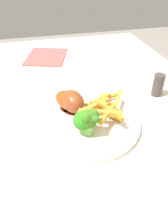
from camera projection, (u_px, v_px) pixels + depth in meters
name	position (u px, v px, depth m)	size (l,w,h in m)	color
dining_table	(88.00, 156.00, 0.58)	(1.26, 0.75, 0.72)	beige
dinner_plate	(84.00, 121.00, 0.52)	(0.26, 0.26, 0.01)	white
broccoli_floret_front	(84.00, 120.00, 0.46)	(0.04, 0.05, 0.06)	#79AB57
broccoli_floret_middle	(89.00, 120.00, 0.45)	(0.04, 0.05, 0.06)	#77BA4E
carrot_fries_pile	(103.00, 108.00, 0.52)	(0.15, 0.13, 0.04)	orange
chicken_drumstick_near	(73.00, 102.00, 0.53)	(0.12, 0.07, 0.05)	#5C2110
chicken_drumstick_far	(70.00, 101.00, 0.54)	(0.12, 0.09, 0.04)	#5B220B
fork	(108.00, 63.00, 0.80)	(0.19, 0.01, 0.01)	silver
napkin	(46.00, 57.00, 0.84)	(0.17, 0.14, 0.00)	#B74C47
pepper_shaker	(158.00, 85.00, 0.61)	(0.03, 0.03, 0.06)	#423833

